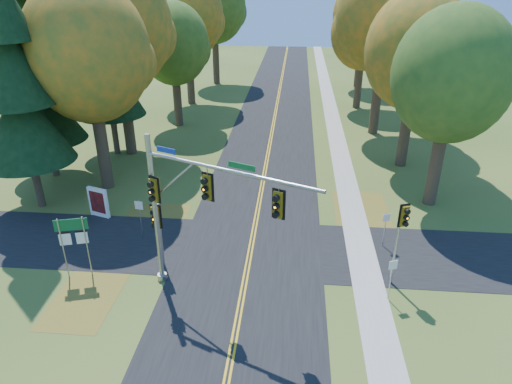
# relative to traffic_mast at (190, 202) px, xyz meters

# --- Properties ---
(ground) EXTENTS (160.00, 160.00, 0.00)m
(ground) POSITION_rel_traffic_mast_xyz_m (2.28, 2.18, -5.01)
(ground) COLOR #38511C
(ground) RESTS_ON ground
(road_main) EXTENTS (8.00, 160.00, 0.02)m
(road_main) POSITION_rel_traffic_mast_xyz_m (2.28, 2.18, -5.00)
(road_main) COLOR black
(road_main) RESTS_ON ground
(road_cross) EXTENTS (60.00, 6.00, 0.02)m
(road_cross) POSITION_rel_traffic_mast_xyz_m (2.28, 4.18, -5.00)
(road_cross) COLOR black
(road_cross) RESTS_ON ground
(centerline_left) EXTENTS (0.10, 160.00, 0.01)m
(centerline_left) POSITION_rel_traffic_mast_xyz_m (2.18, 2.18, -4.98)
(centerline_left) COLOR gold
(centerline_left) RESTS_ON road_main
(centerline_right) EXTENTS (0.10, 160.00, 0.01)m
(centerline_right) POSITION_rel_traffic_mast_xyz_m (2.38, 2.18, -4.98)
(centerline_right) COLOR gold
(centerline_right) RESTS_ON road_main
(sidewalk_east) EXTENTS (1.60, 160.00, 0.06)m
(sidewalk_east) POSITION_rel_traffic_mast_xyz_m (8.48, 2.18, -4.98)
(sidewalk_east) COLOR #9E998E
(sidewalk_east) RESTS_ON ground
(leaf_patch_w_near) EXTENTS (4.00, 6.00, 0.00)m
(leaf_patch_w_near) POSITION_rel_traffic_mast_xyz_m (-4.22, 6.18, -5.00)
(leaf_patch_w_near) COLOR brown
(leaf_patch_w_near) RESTS_ON ground
(leaf_patch_e) EXTENTS (3.50, 8.00, 0.00)m
(leaf_patch_e) POSITION_rel_traffic_mast_xyz_m (9.08, 8.18, -5.00)
(leaf_patch_e) COLOR brown
(leaf_patch_e) RESTS_ON ground
(leaf_patch_w_far) EXTENTS (3.00, 5.00, 0.00)m
(leaf_patch_w_far) POSITION_rel_traffic_mast_xyz_m (-5.22, -0.82, -5.00)
(leaf_patch_w_far) COLOR brown
(leaf_patch_w_far) RESTS_ON ground
(tree_w_a) EXTENTS (8.00, 8.00, 14.15)m
(tree_w_a) POSITION_rel_traffic_mast_xyz_m (-8.85, 11.57, 4.48)
(tree_w_a) COLOR #38281C
(tree_w_a) RESTS_ON ground
(tree_e_a) EXTENTS (7.20, 7.20, 12.73)m
(tree_e_a) POSITION_rel_traffic_mast_xyz_m (13.85, 10.96, 3.52)
(tree_e_a) COLOR #38281C
(tree_e_a) RESTS_ON ground
(tree_w_b) EXTENTS (8.60, 8.60, 15.38)m
(tree_w_b) POSITION_rel_traffic_mast_xyz_m (-9.44, 18.47, 5.36)
(tree_w_b) COLOR #38281C
(tree_w_b) RESTS_ON ground
(tree_e_b) EXTENTS (7.60, 7.60, 13.33)m
(tree_e_b) POSITION_rel_traffic_mast_xyz_m (13.25, 17.76, 3.89)
(tree_e_b) COLOR #38281C
(tree_e_b) RESTS_ON ground
(tree_w_c) EXTENTS (6.80, 6.80, 11.91)m
(tree_w_c) POSITION_rel_traffic_mast_xyz_m (-7.26, 26.65, 2.94)
(tree_w_c) COLOR #38281C
(tree_w_c) RESTS_ON ground
(tree_e_c) EXTENTS (8.80, 8.80, 15.79)m
(tree_e_c) POSITION_rel_traffic_mast_xyz_m (12.16, 25.87, 5.65)
(tree_e_c) COLOR #38281C
(tree_e_c) RESTS_ON ground
(tree_w_d) EXTENTS (8.20, 8.20, 14.56)m
(tree_w_d) POSITION_rel_traffic_mast_xyz_m (-7.84, 35.37, 4.77)
(tree_w_d) COLOR #38281C
(tree_w_d) RESTS_ON ground
(tree_e_d) EXTENTS (7.00, 7.00, 12.32)m
(tree_e_d) POSITION_rel_traffic_mast_xyz_m (11.54, 35.06, 3.23)
(tree_e_d) COLOR #38281C
(tree_e_d) RESTS_ON ground
(tree_w_e) EXTENTS (8.40, 8.40, 14.97)m
(tree_w_e) POSITION_rel_traffic_mast_xyz_m (-6.64, 46.27, 5.07)
(tree_w_e) COLOR #38281C
(tree_w_e) RESTS_ON ground
(tree_e_e) EXTENTS (7.80, 7.80, 13.74)m
(tree_e_e) POSITION_rel_traffic_mast_xyz_m (12.75, 45.76, 4.18)
(tree_e_e) COLOR #38281C
(tree_e_e) RESTS_ON ground
(pine_a) EXTENTS (5.60, 5.60, 19.48)m
(pine_a) POSITION_rel_traffic_mast_xyz_m (-12.22, 8.18, 4.17)
(pine_a) COLOR #38281C
(pine_a) RESTS_ON ground
(pine_b) EXTENTS (5.60, 5.60, 17.31)m
(pine_b) POSITION_rel_traffic_mast_xyz_m (-13.72, 13.18, 3.15)
(pine_b) COLOR #38281C
(pine_b) RESTS_ON ground
(pine_c) EXTENTS (5.60, 5.60, 20.56)m
(pine_c) POSITION_rel_traffic_mast_xyz_m (-10.72, 18.18, 4.68)
(pine_c) COLOR #38281C
(pine_c) RESTS_ON ground
(traffic_mast) EXTENTS (7.93, 3.65, 7.79)m
(traffic_mast) POSITION_rel_traffic_mast_xyz_m (0.00, 0.00, 0.00)
(traffic_mast) COLOR gray
(traffic_mast) RESTS_ON ground
(east_signal_pole) EXTENTS (0.51, 0.61, 4.59)m
(east_signal_pole) POSITION_rel_traffic_mast_xyz_m (9.69, 1.49, -1.53)
(east_signal_pole) COLOR #9B9EA4
(east_signal_pole) RESTS_ON ground
(ped_signal_pole) EXTENTS (0.59, 0.69, 3.78)m
(ped_signal_pole) POSITION_rel_traffic_mast_xyz_m (-2.26, 1.94, -2.20)
(ped_signal_pole) COLOR gray
(ped_signal_pole) RESTS_ON ground
(route_sign_cluster) EXTENTS (1.55, 0.48, 3.42)m
(route_sign_cluster) POSITION_rel_traffic_mast_xyz_m (-6.23, 0.85, -2.60)
(route_sign_cluster) COLOR gray
(route_sign_cluster) RESTS_ON ground
(info_kiosk) EXTENTS (1.42, 0.65, 1.98)m
(info_kiosk) POSITION_rel_traffic_mast_xyz_m (-7.72, 7.11, -4.02)
(info_kiosk) COLOR white
(info_kiosk) RESTS_ON ground
(reg_sign_e_north) EXTENTS (0.40, 0.13, 2.15)m
(reg_sign_e_north) POSITION_rel_traffic_mast_xyz_m (9.78, 5.12, -3.54)
(reg_sign_e_north) COLOR gray
(reg_sign_e_north) RESTS_ON ground
(reg_sign_e_south) EXTENTS (0.42, 0.19, 2.31)m
(reg_sign_e_south) POSITION_rel_traffic_mast_xyz_m (9.27, 0.31, -3.43)
(reg_sign_e_south) COLOR gray
(reg_sign_e_south) RESTS_ON ground
(reg_sign_w) EXTENTS (0.48, 0.10, 2.51)m
(reg_sign_w) POSITION_rel_traffic_mast_xyz_m (-4.19, 4.75, -3.29)
(reg_sign_w) COLOR gray
(reg_sign_w) RESTS_ON ground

